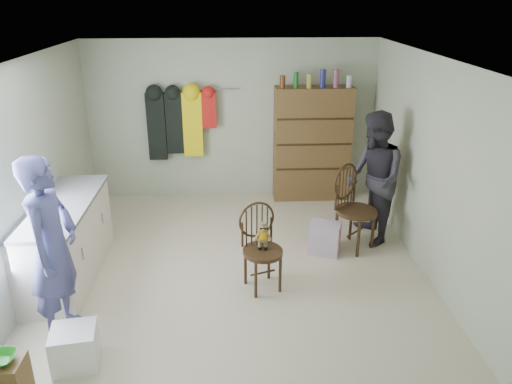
{
  "coord_description": "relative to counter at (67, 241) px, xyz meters",
  "views": [
    {
      "loc": [
        -0.04,
        -5.24,
        3.15
      ],
      "look_at": [
        0.25,
        0.2,
        0.95
      ],
      "focal_mm": 35.0,
      "sensor_mm": 36.0,
      "label": 1
    }
  ],
  "objects": [
    {
      "name": "bowl",
      "position": [
        0.08,
        -2.03,
        0.02
      ],
      "size": [
        0.24,
        0.24,
        0.06
      ],
      "primitive_type": "imported",
      "color": "green",
      "rests_on": "stool"
    },
    {
      "name": "chair_far",
      "position": [
        3.46,
        0.57,
        0.13
      ],
      "size": [
        0.71,
        0.71,
        1.13
      ],
      "rotation": [
        0.0,
        0.0,
        0.74
      ],
      "color": "#352212",
      "rests_on": "ground"
    },
    {
      "name": "person_right",
      "position": [
        3.76,
        0.74,
        0.41
      ],
      "size": [
        0.72,
        0.9,
        1.76
      ],
      "primitive_type": "imported",
      "rotation": [
        0.0,
        0.0,
        -1.51
      ],
      "color": "#2D2B33",
      "rests_on": "ground"
    },
    {
      "name": "coat_rack",
      "position": [
        1.12,
        2.38,
        0.78
      ],
      "size": [
        1.42,
        0.12,
        1.09
      ],
      "color": "#99999E",
      "rests_on": "ground"
    },
    {
      "name": "room_walls",
      "position": [
        1.95,
        0.53,
        1.11
      ],
      "size": [
        5.0,
        5.0,
        5.0
      ],
      "color": "#B1B99B",
      "rests_on": "ground"
    },
    {
      "name": "dresser",
      "position": [
        3.2,
        2.3,
        0.44
      ],
      "size": [
        1.2,
        0.39,
        2.08
      ],
      "color": "brown",
      "rests_on": "ground"
    },
    {
      "name": "counter",
      "position": [
        0.0,
        0.0,
        0.0
      ],
      "size": [
        0.64,
        1.86,
        0.94
      ],
      "color": "silver",
      "rests_on": "ground"
    },
    {
      "name": "plastic_tub",
      "position": [
        0.48,
        -1.54,
        -0.29
      ],
      "size": [
        0.44,
        0.43,
        0.37
      ],
      "primitive_type": "cube",
      "rotation": [
        0.0,
        0.0,
        0.15
      ],
      "color": "white",
      "rests_on": "ground"
    },
    {
      "name": "striped_bag",
      "position": [
        3.1,
        0.42,
        -0.27
      ],
      "size": [
        0.46,
        0.41,
        0.4
      ],
      "primitive_type": "cube",
      "rotation": [
        0.0,
        0.0,
        -0.35
      ],
      "color": "#E57280",
      "rests_on": "ground"
    },
    {
      "name": "person_left",
      "position": [
        0.24,
        -1.03,
        0.44
      ],
      "size": [
        0.51,
        0.71,
        1.83
      ],
      "primitive_type": "imported",
      "rotation": [
        0.0,
        0.0,
        1.47
      ],
      "color": "#4B4D89",
      "rests_on": "ground"
    },
    {
      "name": "chair_front",
      "position": [
        2.23,
        -0.32,
        0.08
      ],
      "size": [
        0.57,
        0.57,
        1.0
      ],
      "rotation": [
        0.0,
        0.0,
        0.35
      ],
      "color": "#352212",
      "rests_on": "ground"
    },
    {
      "name": "ground_plane",
      "position": [
        1.95,
        0.0,
        -0.47
      ],
      "size": [
        5.0,
        5.0,
        0.0
      ],
      "primitive_type": "plane",
      "color": "beige",
      "rests_on": "ground"
    }
  ]
}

